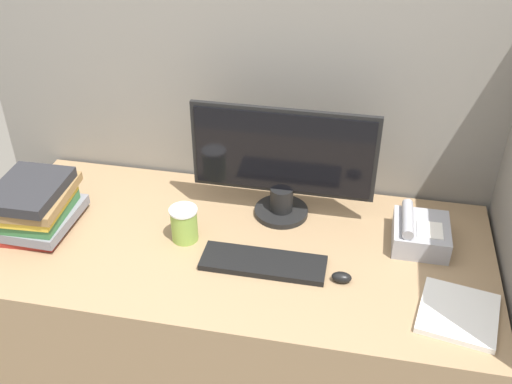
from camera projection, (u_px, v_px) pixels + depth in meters
name	position (u px, v px, depth m)	size (l,w,h in m)	color
cubicle_panel_rear	(261.00, 177.00, 2.32)	(2.07, 0.04, 1.54)	gray
cubicle_panel_right	(512.00, 274.00, 1.85)	(0.04, 0.83, 1.54)	gray
desk	(238.00, 326.00, 2.19)	(1.67, 0.77, 0.77)	#937551
monitor	(283.00, 164.00, 2.00)	(0.62, 0.19, 0.41)	black
keyboard	(263.00, 263.00, 1.88)	(0.39, 0.13, 0.02)	black
mouse	(342.00, 277.00, 1.81)	(0.06, 0.04, 0.03)	black
coffee_cup	(184.00, 224.00, 1.96)	(0.09, 0.09, 0.12)	#8CB247
book_stack	(35.00, 206.00, 1.99)	(0.25, 0.30, 0.18)	maroon
desk_telephone	(420.00, 233.00, 1.95)	(0.18, 0.20, 0.11)	#99999E
paper_pile	(458.00, 313.00, 1.70)	(0.25, 0.26, 0.02)	white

